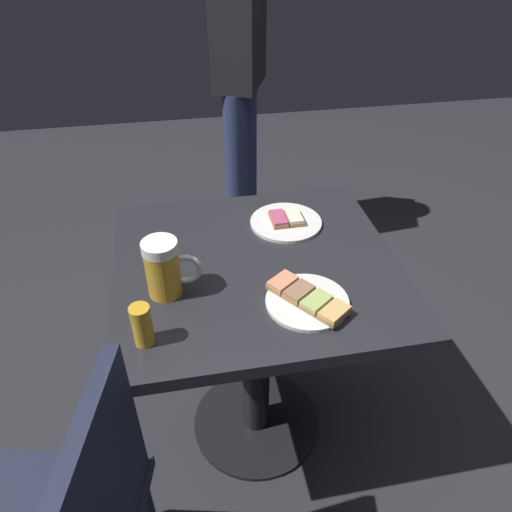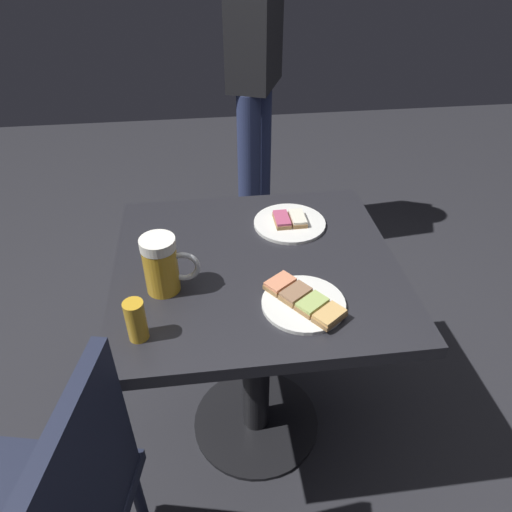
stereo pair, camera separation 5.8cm
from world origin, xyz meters
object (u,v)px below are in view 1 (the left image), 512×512
object	(u,v)px
plate_near	(307,300)
patron_standing	(240,68)
beer_mug	(164,268)
beer_glass_small	(142,325)
plate_far	(286,221)

from	to	relation	value
plate_near	patron_standing	distance (m)	1.36
plate_near	beer_mug	size ratio (longest dim) A/B	1.39
plate_near	beer_mug	world-z (taller)	beer_mug
plate_near	beer_mug	xyz separation A→B (m)	(0.10, 0.33, 0.06)
patron_standing	beer_mug	bearing A→B (deg)	4.92
beer_glass_small	patron_standing	distance (m)	1.48
beer_mug	patron_standing	world-z (taller)	patron_standing
patron_standing	plate_far	bearing A→B (deg)	20.60
beer_mug	plate_near	bearing A→B (deg)	-107.34
plate_near	patron_standing	xyz separation A→B (m)	(1.35, -0.05, 0.17)
plate_far	patron_standing	size ratio (longest dim) A/B	0.14
plate_far	beer_mug	world-z (taller)	beer_mug
plate_near	plate_far	bearing A→B (deg)	-5.00
plate_near	patron_standing	world-z (taller)	patron_standing
plate_near	beer_mug	bearing A→B (deg)	72.66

